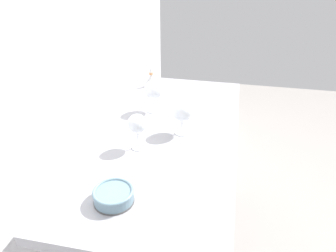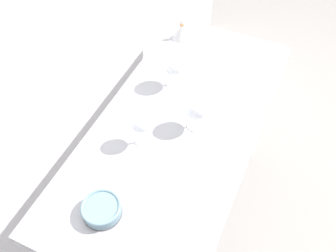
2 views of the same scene
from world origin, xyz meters
name	(u,v)px [view 1 (image 1 of 2)]	position (x,y,z in m)	size (l,w,h in m)	color
back_wall	(56,42)	(0.00, 0.49, 1.30)	(3.80, 0.04, 2.60)	silver
steel_counter	(167,151)	(0.00, -0.01, 0.79)	(1.40, 0.65, 0.90)	#99999E
wine_glass_far_left	(137,124)	(-0.15, 0.09, 1.02)	(0.08, 0.08, 0.16)	white
wine_glass_near_center	(182,111)	(0.01, -0.07, 1.01)	(0.10, 0.10, 0.17)	white
wine_glass_far_right	(154,91)	(0.21, 0.11, 1.02)	(0.10, 0.10, 0.17)	white
tasting_sheet_upper	(172,96)	(0.42, 0.05, 0.90)	(0.18, 0.24, 0.00)	white
tasting_bowl	(114,195)	(-0.49, 0.08, 0.93)	(0.14, 0.14, 0.05)	#4C4C4C
decanter_funnel	(151,80)	(0.54, 0.21, 0.94)	(0.10, 0.10, 0.12)	beige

